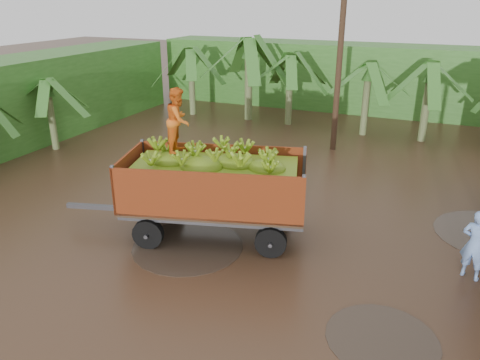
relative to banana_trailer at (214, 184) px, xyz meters
name	(u,v)px	position (x,y,z in m)	size (l,w,h in m)	color
ground	(305,239)	(2.38, 0.63, -1.45)	(100.00, 100.00, 0.00)	black
hedge_north	(351,77)	(0.38, 16.63, 0.35)	(22.00, 3.00, 3.60)	#2D661E
hedge_west	(22,100)	(-11.62, 4.63, 0.35)	(3.00, 18.00, 3.60)	#2D661E
banana_trailer	(214,184)	(0.00, 0.00, 0.00)	(6.70, 3.47, 3.90)	#AB3F18
man_blue	(475,245)	(6.36, 0.39, -0.60)	(0.62, 0.41, 1.70)	#7EA2E5
utility_pole	(340,53)	(1.28, 8.75, 2.50)	(1.20, 0.24, 7.79)	#47301E
banana_plants	(233,105)	(-2.76, 7.39, 0.35)	(24.97, 20.73, 4.26)	#2D661E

